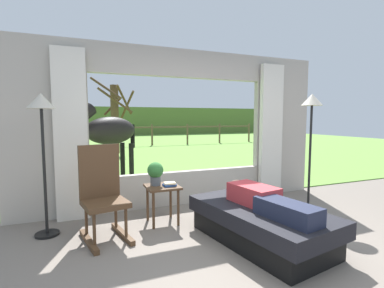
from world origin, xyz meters
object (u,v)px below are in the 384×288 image
at_px(reclining_person, 263,199).
at_px(floor_lamp_right, 311,117).
at_px(potted_plant, 155,172).
at_px(floor_lamp_left, 42,122).
at_px(pasture_tree, 115,116).
at_px(book_stack, 170,184).
at_px(rocking_chair, 103,193).
at_px(horse, 108,131).
at_px(recliner_sofa, 260,224).
at_px(side_table, 162,192).

relative_size(reclining_person, floor_lamp_right, 0.79).
height_order(potted_plant, floor_lamp_left, floor_lamp_left).
height_order(reclining_person, floor_lamp_right, floor_lamp_right).
bearing_deg(reclining_person, pasture_tree, 83.55).
xyz_separation_m(floor_lamp_left, floor_lamp_right, (3.75, -0.42, 0.07)).
xyz_separation_m(book_stack, floor_lamp_right, (2.22, -0.23, 0.92)).
height_order(rocking_chair, book_stack, rocking_chair).
height_order(reclining_person, floor_lamp_left, floor_lamp_left).
bearing_deg(potted_plant, reclining_person, -49.46).
bearing_deg(horse, recliner_sofa, 170.07).
bearing_deg(reclining_person, floor_lamp_right, 18.60).
bearing_deg(floor_lamp_right, recliner_sofa, -153.15).
bearing_deg(reclining_person, horse, 99.83).
bearing_deg(book_stack, floor_lamp_left, 173.18).
distance_m(side_table, floor_lamp_right, 2.55).
bearing_deg(rocking_chair, floor_lamp_left, 142.45).
xyz_separation_m(rocking_chair, side_table, (0.80, 0.19, -0.12)).
height_order(recliner_sofa, floor_lamp_right, floor_lamp_right).
height_order(recliner_sofa, book_stack, book_stack).
distance_m(rocking_chair, side_table, 0.83).
distance_m(potted_plant, floor_lamp_left, 1.53).
bearing_deg(floor_lamp_left, potted_plant, -2.66).
height_order(rocking_chair, pasture_tree, pasture_tree).
xyz_separation_m(reclining_person, side_table, (-0.88, 1.06, -0.10)).
relative_size(side_table, book_stack, 2.96).
bearing_deg(recliner_sofa, book_stack, 120.02).
distance_m(book_stack, pasture_tree, 8.21).
height_order(recliner_sofa, floor_lamp_left, floor_lamp_left).
xyz_separation_m(floor_lamp_left, horse, (0.98, 2.56, -0.24)).
bearing_deg(pasture_tree, book_stack, -91.83).
relative_size(potted_plant, book_stack, 1.82).
bearing_deg(side_table, reclining_person, -50.37).
distance_m(side_table, pasture_tree, 8.17).
xyz_separation_m(recliner_sofa, potted_plant, (-0.96, 1.07, 0.48)).
xyz_separation_m(rocking_chair, floor_lamp_left, (-0.64, 0.31, 0.85)).
bearing_deg(rocking_chair, side_table, 1.54).
xyz_separation_m(floor_lamp_left, pasture_tree, (1.78, 7.96, 0.13)).
bearing_deg(floor_lamp_left, horse, 69.00).
xyz_separation_m(reclining_person, pasture_tree, (-0.54, 9.15, 1.00)).
distance_m(floor_lamp_right, pasture_tree, 8.60).
bearing_deg(floor_lamp_right, book_stack, 174.02).
distance_m(potted_plant, pasture_tree, 8.08).
relative_size(side_table, floor_lamp_left, 0.30).
height_order(recliner_sofa, side_table, side_table).
distance_m(floor_lamp_left, floor_lamp_right, 3.77).
relative_size(reclining_person, book_stack, 8.16).
bearing_deg(pasture_tree, potted_plant, -93.03).
xyz_separation_m(potted_plant, floor_lamp_left, (-1.36, 0.06, 0.70)).
bearing_deg(floor_lamp_right, pasture_tree, 103.19).
distance_m(recliner_sofa, floor_lamp_left, 2.84).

